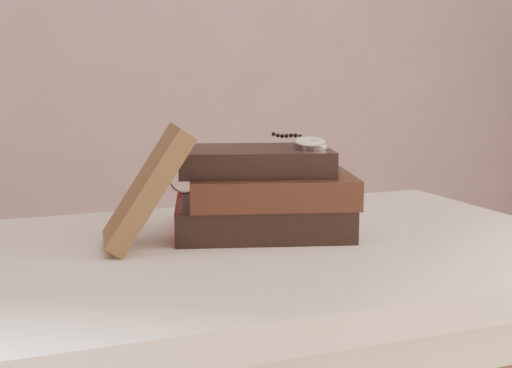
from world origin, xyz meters
name	(u,v)px	position (x,y,z in m)	size (l,w,h in m)	color
table	(235,309)	(0.00, 0.35, 0.66)	(1.00, 0.60, 0.75)	silver
book_stack	(263,194)	(0.06, 0.40, 0.81)	(0.29, 0.24, 0.13)	black
journal	(148,188)	(-0.11, 0.38, 0.83)	(0.03, 0.11, 0.18)	#3D2B17
pocket_watch	(309,143)	(0.12, 0.38, 0.89)	(0.07, 0.16, 0.02)	silver
eyeglasses	(201,177)	(0.00, 0.51, 0.82)	(0.14, 0.15, 0.05)	silver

